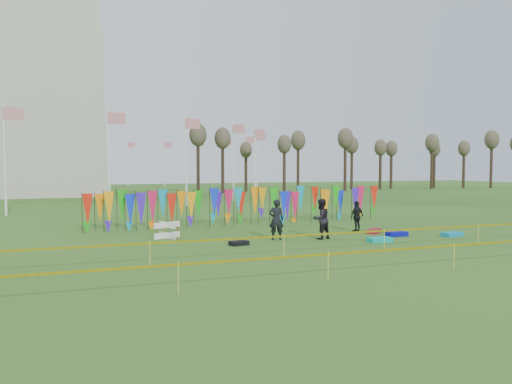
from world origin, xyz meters
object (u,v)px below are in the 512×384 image
object	(u,v)px
kite_bag_red	(374,231)
kite_bag_teal	(452,234)
kite_bag_black	(239,243)
box_kite	(167,230)
kite_bag_blue	(396,234)
person_left	(276,220)
person_right	(357,216)
kite_bag_turquoise	(380,240)
person_mid	(321,219)

from	to	relation	value
kite_bag_red	kite_bag_teal	size ratio (longest dim) A/B	0.99
kite_bag_black	kite_bag_red	bearing A→B (deg)	9.65
kite_bag_black	kite_bag_teal	distance (m)	11.08
box_kite	kite_bag_blue	xyz separation A→B (m)	(11.08, -3.22, -0.30)
person_left	kite_bag_black	distance (m)	2.56
box_kite	person_right	bearing A→B (deg)	-6.05
person_right	kite_bag_red	size ratio (longest dim) A/B	1.54
kite_bag_blue	kite_bag_red	bearing A→B (deg)	105.43
box_kite	kite_bag_red	world-z (taller)	box_kite
kite_bag_turquoise	kite_bag_black	xyz separation A→B (m)	(-6.46, 1.46, -0.02)
box_kite	kite_bag_red	size ratio (longest dim) A/B	0.76
kite_bag_red	kite_bag_black	xyz separation A→B (m)	(-8.04, -1.37, -0.00)
kite_bag_blue	kite_bag_teal	xyz separation A→B (m)	(2.60, -1.07, -0.01)
box_kite	person_mid	size ratio (longest dim) A/B	0.42
kite_bag_blue	kite_bag_black	size ratio (longest dim) A/B	1.30
person_left	kite_bag_teal	size ratio (longest dim) A/B	1.80
kite_bag_turquoise	kite_bag_blue	xyz separation A→B (m)	(1.97, 1.43, 0.00)
kite_bag_blue	kite_bag_red	distance (m)	1.45
box_kite	kite_bag_turquoise	distance (m)	10.23
person_left	kite_bag_black	world-z (taller)	person_left
box_kite	person_right	world-z (taller)	person_right
person_right	person_mid	bearing A→B (deg)	9.85
kite_bag_turquoise	kite_bag_teal	bearing A→B (deg)	4.58
box_kite	kite_bag_teal	xyz separation A→B (m)	(13.68, -4.28, -0.31)
person_right	kite_bag_turquoise	distance (m)	3.78
kite_bag_teal	kite_bag_red	bearing A→B (deg)	140.48
kite_bag_red	person_right	bearing A→B (deg)	128.35
kite_bag_red	kite_bag_black	bearing A→B (deg)	-170.35
person_left	kite_bag_blue	world-z (taller)	person_left
person_mid	kite_bag_black	world-z (taller)	person_mid
kite_bag_turquoise	kite_bag_teal	distance (m)	4.58
kite_bag_turquoise	kite_bag_red	xyz separation A→B (m)	(1.58, 2.83, -0.01)
person_left	person_right	world-z (taller)	person_left
person_mid	person_right	world-z (taller)	person_mid
kite_bag_turquoise	kite_bag_red	world-z (taller)	kite_bag_turquoise
person_left	kite_bag_red	distance (m)	5.91
kite_bag_turquoise	kite_bag_red	size ratio (longest dim) A/B	1.04
person_left	kite_bag_blue	size ratio (longest dim) A/B	1.81
kite_bag_red	kite_bag_teal	distance (m)	3.87
kite_bag_black	kite_bag_teal	bearing A→B (deg)	-5.67
person_mid	person_left	bearing A→B (deg)	-28.41
box_kite	person_right	size ratio (longest dim) A/B	0.50
kite_bag_black	kite_bag_teal	size ratio (longest dim) A/B	0.76
person_left	person_right	xyz separation A→B (m)	(5.23, 1.19, -0.15)
kite_bag_black	person_right	bearing A→B (deg)	15.89
kite_bag_blue	box_kite	bearing A→B (deg)	163.79
kite_bag_red	kite_bag_turquoise	bearing A→B (deg)	-119.19
kite_bag_red	kite_bag_teal	world-z (taller)	kite_bag_teal
person_mid	kite_bag_turquoise	world-z (taller)	person_mid
person_right	kite_bag_teal	distance (m)	4.87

